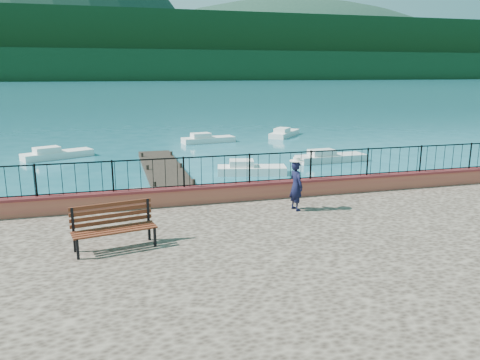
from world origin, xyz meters
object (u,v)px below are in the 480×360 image
park_bench (115,236)px  boat_4 (208,137)px  boat_2 (331,155)px  boat_0 (159,199)px  boat_1 (252,167)px  boat_3 (57,152)px  person (296,186)px  boat_5 (285,132)px

park_bench → boat_4: bearing=62.1°
boat_2 → boat_4: 11.29m
park_bench → boat_0: size_ratio=0.59×
park_bench → boat_1: bearing=48.7°
boat_3 → boat_2: bearing=-44.1°
boat_0 → boat_2: 13.41m
boat_2 → boat_3: 17.31m
boat_3 → boat_4: size_ratio=1.05×
person → boat_2: size_ratio=0.36×
boat_3 → boat_5: bearing=-6.3°
boat_3 → park_bench: bearing=-105.4°
boat_4 → boat_5: (7.03, 1.85, 0.00)m
boat_2 → boat_5: same height
boat_4 → park_bench: bearing=-115.0°
person → boat_3: size_ratio=0.36×
person → boat_4: (1.92, 22.49, -1.57)m
person → boat_0: bearing=22.8°
park_bench → boat_2: 19.59m
boat_0 → boat_2: (11.25, 7.29, 0.00)m
park_bench → boat_3: park_bench is taller
person → boat_3: (-8.75, 18.52, -1.57)m
boat_2 → boat_4: (-5.64, 9.78, 0.00)m
park_bench → boat_2: park_bench is taller
park_bench → boat_1: (7.28, 12.47, -1.12)m
person → park_bench: bearing=97.5°
boat_2 → boat_4: size_ratio=1.06×
boat_3 → boat_0: bearing=-93.4°
boat_3 → boat_5: 18.63m
park_bench → boat_2: bearing=37.2°
boat_1 → boat_2: 6.13m
person → boat_5: person is taller
boat_5 → park_bench: bearing=-168.6°
park_bench → boat_5: park_bench is taller
boat_1 → boat_5: size_ratio=0.85×
boat_0 → boat_2: same height
person → boat_5: size_ratio=0.36×
boat_2 → boat_0: bearing=-150.5°
park_bench → boat_0: park_bench is taller
boat_0 → boat_5: size_ratio=0.81×
park_bench → person: 5.80m
boat_0 → boat_1: (5.50, 5.18, 0.00)m
boat_0 → boat_3: bearing=112.4°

